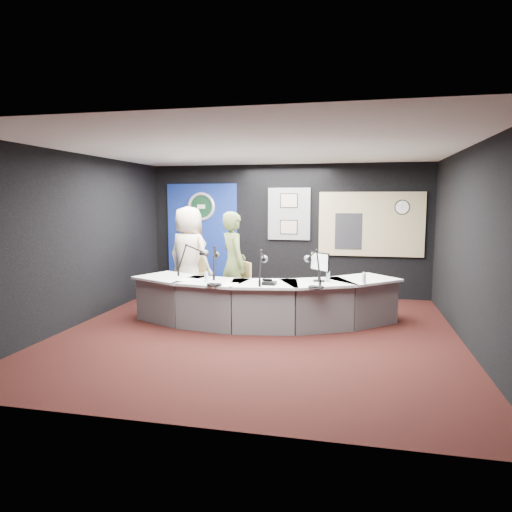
% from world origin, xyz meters
% --- Properties ---
extents(ground, '(6.00, 6.00, 0.00)m').
position_xyz_m(ground, '(0.00, 0.00, 0.00)').
color(ground, black).
rests_on(ground, ground).
extents(ceiling, '(6.00, 6.00, 0.02)m').
position_xyz_m(ceiling, '(0.00, 0.00, 2.80)').
color(ceiling, silver).
rests_on(ceiling, ground).
extents(wall_back, '(6.00, 0.02, 2.80)m').
position_xyz_m(wall_back, '(0.00, 3.00, 1.40)').
color(wall_back, black).
rests_on(wall_back, ground).
extents(wall_front, '(6.00, 0.02, 2.80)m').
position_xyz_m(wall_front, '(0.00, -3.00, 1.40)').
color(wall_front, black).
rests_on(wall_front, ground).
extents(wall_left, '(0.02, 6.00, 2.80)m').
position_xyz_m(wall_left, '(-3.00, 0.00, 1.40)').
color(wall_left, black).
rests_on(wall_left, ground).
extents(wall_right, '(0.02, 6.00, 2.80)m').
position_xyz_m(wall_right, '(3.00, 0.00, 1.40)').
color(wall_right, black).
rests_on(wall_right, ground).
extents(broadcast_desk, '(4.50, 1.90, 0.75)m').
position_xyz_m(broadcast_desk, '(-0.05, 0.55, 0.38)').
color(broadcast_desk, silver).
rests_on(broadcast_desk, ground).
extents(backdrop_panel, '(1.60, 0.05, 2.30)m').
position_xyz_m(backdrop_panel, '(-1.90, 2.97, 1.25)').
color(backdrop_panel, navy).
rests_on(backdrop_panel, wall_back).
extents(agency_seal, '(0.63, 0.07, 0.63)m').
position_xyz_m(agency_seal, '(-1.90, 2.93, 1.90)').
color(agency_seal, silver).
rests_on(agency_seal, backdrop_panel).
extents(seal_center, '(0.48, 0.01, 0.48)m').
position_xyz_m(seal_center, '(-1.90, 2.94, 1.90)').
color(seal_center, black).
rests_on(seal_center, backdrop_panel).
extents(pinboard, '(0.90, 0.04, 1.10)m').
position_xyz_m(pinboard, '(0.05, 2.97, 1.75)').
color(pinboard, slate).
rests_on(pinboard, wall_back).
extents(framed_photo_upper, '(0.34, 0.02, 0.27)m').
position_xyz_m(framed_photo_upper, '(0.05, 2.94, 2.03)').
color(framed_photo_upper, gray).
rests_on(framed_photo_upper, pinboard).
extents(framed_photo_lower, '(0.34, 0.02, 0.27)m').
position_xyz_m(framed_photo_lower, '(0.05, 2.94, 1.47)').
color(framed_photo_lower, gray).
rests_on(framed_photo_lower, pinboard).
extents(booth_window_frame, '(2.12, 0.06, 1.32)m').
position_xyz_m(booth_window_frame, '(1.75, 2.97, 1.55)').
color(booth_window_frame, tan).
rests_on(booth_window_frame, wall_back).
extents(booth_glow, '(2.00, 0.02, 1.20)m').
position_xyz_m(booth_glow, '(1.75, 2.96, 1.55)').
color(booth_glow, '#FFE8A1').
rests_on(booth_glow, booth_window_frame).
extents(equipment_rack, '(0.55, 0.02, 0.75)m').
position_xyz_m(equipment_rack, '(1.30, 2.94, 1.40)').
color(equipment_rack, black).
rests_on(equipment_rack, booth_window_frame).
extents(wall_clock, '(0.28, 0.01, 0.28)m').
position_xyz_m(wall_clock, '(2.35, 2.94, 1.90)').
color(wall_clock, white).
rests_on(wall_clock, booth_window_frame).
extents(armchair_left, '(0.59, 0.59, 0.85)m').
position_xyz_m(armchair_left, '(-1.68, 1.53, 0.43)').
color(armchair_left, '#A6894B').
rests_on(armchair_left, ground).
extents(armchair_right, '(0.77, 0.77, 0.98)m').
position_xyz_m(armchair_right, '(-0.64, 0.96, 0.49)').
color(armchair_right, '#A6894B').
rests_on(armchair_right, ground).
extents(draped_jacket, '(0.51, 0.22, 0.70)m').
position_xyz_m(draped_jacket, '(-1.76, 1.77, 0.62)').
color(draped_jacket, slate).
rests_on(draped_jacket, armchair_left).
extents(person_man, '(1.10, 0.90, 1.93)m').
position_xyz_m(person_man, '(-1.68, 1.53, 0.96)').
color(person_man, beige).
rests_on(person_man, ground).
extents(person_woman, '(0.75, 0.80, 1.85)m').
position_xyz_m(person_woman, '(-0.64, 0.96, 0.92)').
color(person_woman, '#566334').
rests_on(person_woman, ground).
extents(computer_monitor, '(0.32, 0.32, 0.29)m').
position_xyz_m(computer_monitor, '(0.89, 0.54, 1.07)').
color(computer_monitor, black).
rests_on(computer_monitor, broadcast_desk).
extents(desk_phone, '(0.21, 0.18, 0.05)m').
position_xyz_m(desk_phone, '(0.17, 0.09, 0.78)').
color(desk_phone, black).
rests_on(desk_phone, broadcast_desk).
extents(headphones_near, '(0.24, 0.24, 0.04)m').
position_xyz_m(headphones_near, '(0.89, -0.04, 0.77)').
color(headphones_near, black).
rests_on(headphones_near, broadcast_desk).
extents(headphones_far, '(0.20, 0.20, 0.03)m').
position_xyz_m(headphones_far, '(-0.64, -0.17, 0.77)').
color(headphones_far, black).
rests_on(headphones_far, broadcast_desk).
extents(paper_stack, '(0.28, 0.35, 0.00)m').
position_xyz_m(paper_stack, '(-1.23, 0.22, 0.75)').
color(paper_stack, white).
rests_on(paper_stack, broadcast_desk).
extents(notepad, '(0.29, 0.36, 0.00)m').
position_xyz_m(notepad, '(-0.41, -0.04, 0.75)').
color(notepad, white).
rests_on(notepad, broadcast_desk).
extents(boom_mic_a, '(0.43, 0.66, 0.60)m').
position_xyz_m(boom_mic_a, '(-1.36, 0.84, 1.05)').
color(boom_mic_a, black).
rests_on(boom_mic_a, broadcast_desk).
extents(boom_mic_b, '(0.26, 0.72, 0.60)m').
position_xyz_m(boom_mic_b, '(-0.86, 0.59, 1.05)').
color(boom_mic_b, black).
rests_on(boom_mic_b, broadcast_desk).
extents(boom_mic_c, '(0.17, 0.74, 0.60)m').
position_xyz_m(boom_mic_c, '(0.03, 0.21, 1.05)').
color(boom_mic_c, black).
rests_on(boom_mic_c, broadcast_desk).
extents(boom_mic_d, '(0.37, 0.69, 0.60)m').
position_xyz_m(boom_mic_d, '(0.81, 0.42, 1.05)').
color(boom_mic_d, black).
rests_on(boom_mic_d, broadcast_desk).
extents(water_bottles, '(2.49, 0.54, 0.18)m').
position_xyz_m(water_bottles, '(0.37, 0.31, 0.84)').
color(water_bottles, silver).
rests_on(water_bottles, broadcast_desk).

